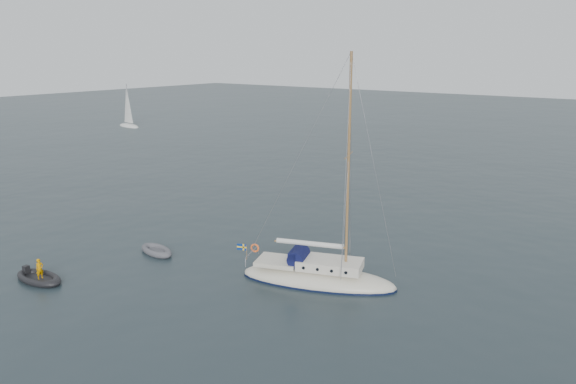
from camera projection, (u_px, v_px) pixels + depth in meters
The scene contains 5 objects.
ground at pixel (300, 282), 33.22m from camera, with size 300.00×300.00×0.00m, color black.
sailboat at pixel (318, 266), 32.92m from camera, with size 9.76×2.92×13.90m.
dinghy at pixel (156, 251), 37.86m from camera, with size 3.06×1.38×0.44m.
rib at pixel (39, 277), 33.34m from camera, with size 3.59×1.63×1.44m.
distant_yacht_a at pixel (128, 107), 99.96m from camera, with size 6.07×3.24×8.05m.
Camera 1 is at (17.85, -25.23, 13.32)m, focal length 35.00 mm.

